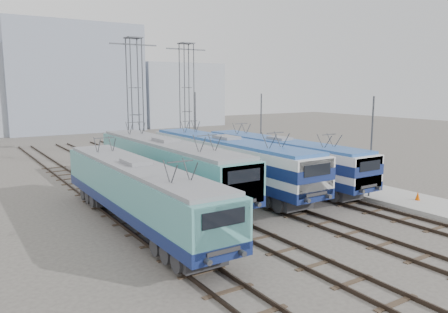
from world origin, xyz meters
TOP-DOWN VIEW (x-y plane):
  - ground at (0.00, 0.00)m, footprint 160.00×160.00m
  - platform at (10.20, 8.00)m, footprint 4.00×70.00m
  - locomotive_far_left at (-6.75, 4.79)m, footprint 2.75×17.34m
  - locomotive_center_left at (-2.25, 10.54)m, footprint 2.98×18.82m
  - locomotive_center_right at (2.25, 9.73)m, footprint 2.96×18.70m
  - locomotive_far_right at (6.75, 9.04)m, footprint 2.74×17.29m
  - catenary_tower_west at (0.00, 22.00)m, footprint 4.50×1.20m
  - catenary_tower_east at (6.50, 24.00)m, footprint 4.50×1.20m
  - mast_front at (8.60, 2.00)m, footprint 0.12×0.12m
  - mast_mid at (8.60, 14.00)m, footprint 0.12×0.12m
  - mast_rear at (8.60, 26.00)m, footprint 0.12×0.12m
  - safety_cone at (10.35, -0.48)m, footprint 0.30×0.30m
  - building_center at (4.00, 62.00)m, footprint 22.00×14.00m
  - building_east at (24.00, 62.00)m, footprint 16.00×12.00m

SIDE VIEW (x-z plane):
  - ground at x=0.00m, z-range 0.00..0.00m
  - platform at x=10.20m, z-range 0.00..0.30m
  - safety_cone at x=10.35m, z-range 0.30..0.86m
  - locomotive_far_left at x=-6.75m, z-range 0.54..3.80m
  - locomotive_far_right at x=6.75m, z-range 0.59..3.84m
  - locomotive_center_left at x=-2.25m, z-range 0.57..4.11m
  - locomotive_center_right at x=2.25m, z-range 0.62..4.14m
  - mast_front at x=8.60m, z-range 0.00..7.00m
  - mast_mid at x=8.60m, z-range 0.00..7.00m
  - mast_rear at x=8.60m, z-range 0.00..7.00m
  - building_east at x=24.00m, z-range 0.00..12.00m
  - catenary_tower_west at x=0.00m, z-range 0.64..12.64m
  - catenary_tower_east at x=6.50m, z-range 0.64..12.64m
  - building_center at x=4.00m, z-range 0.00..18.00m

